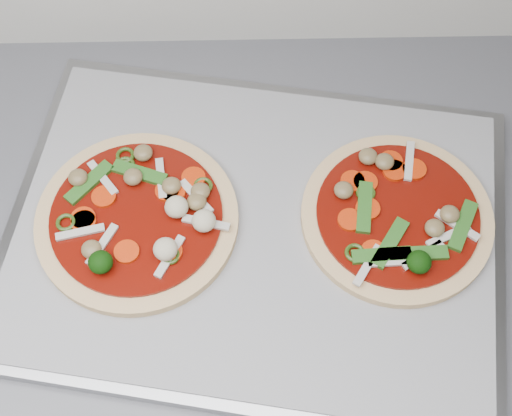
{
  "coord_description": "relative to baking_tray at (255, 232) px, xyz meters",
  "views": [
    {
      "loc": [
        0.14,
        1.0,
        1.56
      ],
      "look_at": [
        0.15,
        1.35,
        0.93
      ],
      "focal_mm": 50.0,
      "sensor_mm": 36.0,
      "label": 1
    }
  ],
  "objects": [
    {
      "name": "baking_tray",
      "position": [
        0.0,
        0.0,
        0.0
      ],
      "size": [
        0.56,
        0.45,
        0.02
      ],
      "primitive_type": "cube",
      "rotation": [
        0.0,
        0.0,
        -0.18
      ],
      "color": "gray",
      "rests_on": "countertop"
    },
    {
      "name": "countertop",
      "position": [
        -0.15,
        -0.03,
        -0.03
      ],
      "size": [
        3.6,
        0.6,
        0.04
      ],
      "primitive_type": "cube",
      "color": "#58585F",
      "rests_on": "base_cabinet"
    },
    {
      "name": "pizza_right",
      "position": [
        0.14,
        0.01,
        0.02
      ],
      "size": [
        0.24,
        0.24,
        0.03
      ],
      "rotation": [
        0.0,
        0.0,
        -0.31
      ],
      "color": "#EEC287",
      "rests_on": "parchment"
    },
    {
      "name": "pizza_left",
      "position": [
        -0.12,
        0.01,
        0.02
      ],
      "size": [
        0.26,
        0.26,
        0.03
      ],
      "rotation": [
        0.0,
        0.0,
        -0.32
      ],
      "color": "#EEC287",
      "rests_on": "parchment"
    },
    {
      "name": "base_cabinet",
      "position": [
        -0.15,
        -0.03,
        -0.48
      ],
      "size": [
        3.6,
        0.6,
        0.86
      ],
      "primitive_type": "cube",
      "color": "#B1B1AF",
      "rests_on": "ground"
    },
    {
      "name": "parchment",
      "position": [
        -0.0,
        0.0,
        0.01
      ],
      "size": [
        0.53,
        0.43,
        0.0
      ],
      "primitive_type": "cube",
      "rotation": [
        0.0,
        0.0,
        -0.17
      ],
      "color": "gray",
      "rests_on": "baking_tray"
    }
  ]
}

